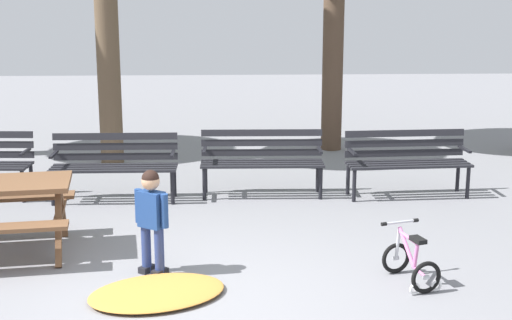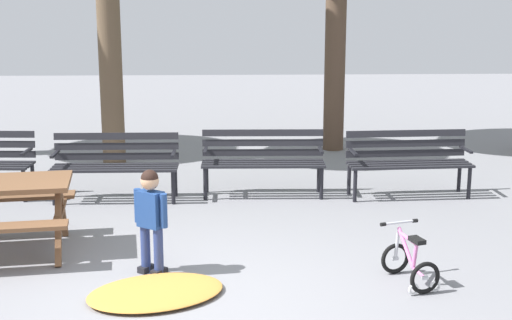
# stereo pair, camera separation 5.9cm
# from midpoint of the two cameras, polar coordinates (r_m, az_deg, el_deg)

# --- Properties ---
(ground) EXTENTS (36.00, 36.00, 0.00)m
(ground) POSITION_cam_midpoint_polar(r_m,az_deg,el_deg) (6.50, -5.47, -11.10)
(ground) COLOR gray
(park_bench_left) EXTENTS (1.60, 0.47, 0.85)m
(park_bench_left) POSITION_cam_midpoint_polar(r_m,az_deg,el_deg) (9.66, -11.00, -0.07)
(park_bench_left) COLOR #232328
(park_bench_left) RESTS_ON ground
(park_bench_right) EXTENTS (1.61, 0.49, 0.85)m
(park_bench_right) POSITION_cam_midpoint_polar(r_m,az_deg,el_deg) (9.72, 0.29, 0.25)
(park_bench_right) COLOR #232328
(park_bench_right) RESTS_ON ground
(park_bench_far_right) EXTENTS (1.62, 0.54, 0.85)m
(park_bench_far_right) POSITION_cam_midpoint_polar(r_m,az_deg,el_deg) (9.89, 11.35, 0.21)
(park_bench_far_right) COLOR #232328
(park_bench_far_right) RESTS_ON ground
(child_standing) EXTENTS (0.33, 0.28, 1.02)m
(child_standing) POSITION_cam_midpoint_polar(r_m,az_deg,el_deg) (7.03, -8.28, -4.11)
(child_standing) COLOR navy
(child_standing) RESTS_ON ground
(kids_bicycle) EXTENTS (0.50, 0.62, 0.54)m
(kids_bicycle) POSITION_cam_midpoint_polar(r_m,az_deg,el_deg) (7.01, 11.60, -7.72)
(kids_bicycle) COLOR black
(kids_bicycle) RESTS_ON ground
(leaf_pile) EXTENTS (1.44, 1.22, 0.07)m
(leaf_pile) POSITION_cam_midpoint_polar(r_m,az_deg,el_deg) (6.71, -7.87, -10.04)
(leaf_pile) COLOR #C68438
(leaf_pile) RESTS_ON ground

